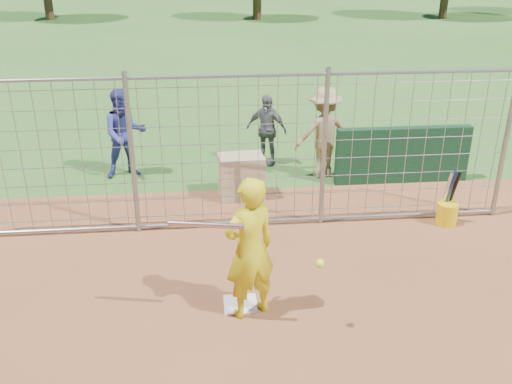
{
  "coord_description": "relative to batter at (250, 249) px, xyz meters",
  "views": [
    {
      "loc": [
        -0.39,
        -6.36,
        4.36
      ],
      "look_at": [
        0.3,
        0.8,
        1.15
      ],
      "focal_mm": 40.0,
      "sensor_mm": 36.0,
      "label": 1
    }
  ],
  "objects": [
    {
      "name": "ground",
      "position": [
        -0.11,
        0.39,
        -0.93
      ],
      "size": [
        100.0,
        100.0,
        0.0
      ],
      "primitive_type": "plane",
      "color": "#2D591E",
      "rests_on": "ground"
    },
    {
      "name": "home_plate",
      "position": [
        -0.11,
        0.19,
        -0.92
      ],
      "size": [
        0.43,
        0.43,
        0.02
      ],
      "primitive_type": "cube",
      "color": "silver",
      "rests_on": "ground"
    },
    {
      "name": "dugout_wall",
      "position": [
        3.29,
        3.99,
        -0.38
      ],
      "size": [
        2.6,
        0.2,
        1.1
      ],
      "primitive_type": "cube",
      "color": "#11381E",
      "rests_on": "ground"
    },
    {
      "name": "batter",
      "position": [
        0.0,
        0.0,
        0.0
      ],
      "size": [
        0.8,
        0.69,
        1.86
      ],
      "primitive_type": "imported",
      "rotation": [
        0.0,
        0.0,
        3.58
      ],
      "color": "gold",
      "rests_on": "ground"
    },
    {
      "name": "bystander_a",
      "position": [
        -2.02,
        4.81,
        -0.05
      ],
      "size": [
        0.99,
        0.85,
        1.75
      ],
      "primitive_type": "imported",
      "rotation": [
        0.0,
        0.0,
        0.24
      ],
      "color": "navy",
      "rests_on": "ground"
    },
    {
      "name": "bystander_b",
      "position": [
        0.8,
        5.22,
        -0.19
      ],
      "size": [
        0.94,
        0.74,
        1.49
      ],
      "primitive_type": "imported",
      "rotation": [
        0.0,
        0.0,
        -0.5
      ],
      "color": "#5B5B60",
      "rests_on": "ground"
    },
    {
      "name": "bystander_c",
      "position": [
        1.84,
        4.45,
        -0.03
      ],
      "size": [
        1.24,
        0.82,
        1.8
      ],
      "primitive_type": "imported",
      "rotation": [
        0.0,
        0.0,
        3.28
      ],
      "color": "#988053",
      "rests_on": "ground"
    },
    {
      "name": "equipment_bin",
      "position": [
        0.15,
        3.57,
        -0.53
      ],
      "size": [
        0.84,
        0.61,
        0.8
      ],
      "primitive_type": "cube",
      "rotation": [
        0.0,
        0.0,
        0.08
      ],
      "color": "tan",
      "rests_on": "ground"
    },
    {
      "name": "equipment_in_play",
      "position": [
        -0.2,
        -0.33,
        0.39
      ],
      "size": [
        1.75,
        0.37,
        0.53
      ],
      "color": "silver",
      "rests_on": "ground"
    },
    {
      "name": "bucket_with_bats",
      "position": [
        3.46,
        2.14,
        -0.69
      ],
      "size": [
        0.34,
        0.39,
        0.97
      ],
      "color": "#E5B60C",
      "rests_on": "ground"
    },
    {
      "name": "backstop_fence",
      "position": [
        -0.11,
        2.39,
        0.33
      ],
      "size": [
        9.08,
        0.08,
        2.6
      ],
      "color": "gray",
      "rests_on": "ground"
    }
  ]
}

